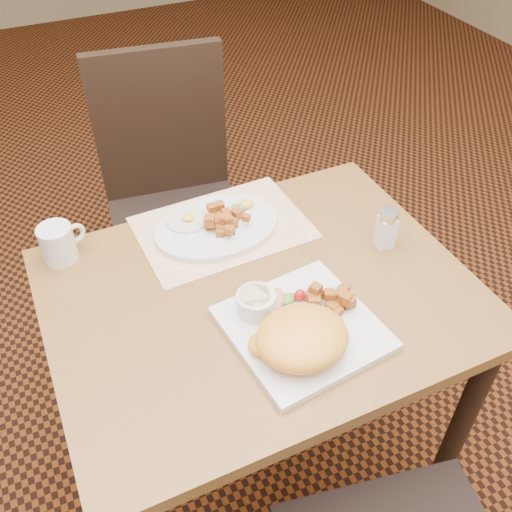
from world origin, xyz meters
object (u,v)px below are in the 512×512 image
(table, at_px, (261,324))
(coffee_mug, at_px, (59,243))
(chair_far, at_px, (173,190))
(plate_oval, at_px, (217,227))
(plate_square, at_px, (302,328))
(salt_shaker, at_px, (386,228))

(table, distance_m, coffee_mug, 0.49)
(coffee_mug, bearing_deg, chair_far, 48.16)
(plate_oval, height_order, coffee_mug, coffee_mug)
(plate_square, distance_m, coffee_mug, 0.58)
(table, relative_size, coffee_mug, 8.42)
(plate_oval, xyz_separation_m, coffee_mug, (-0.36, 0.06, 0.03))
(plate_oval, bearing_deg, table, -87.48)
(table, xyz_separation_m, salt_shaker, (0.32, 0.02, 0.16))
(plate_oval, relative_size, salt_shaker, 3.05)
(chair_far, bearing_deg, salt_shaker, 120.67)
(chair_far, height_order, plate_square, chair_far)
(chair_far, bearing_deg, plate_oval, 93.85)
(table, bearing_deg, coffee_mug, 141.98)
(salt_shaker, distance_m, coffee_mug, 0.74)
(table, relative_size, plate_oval, 2.96)
(chair_far, distance_m, coffee_mug, 0.63)
(table, xyz_separation_m, plate_square, (0.03, -0.14, 0.12))
(plate_square, bearing_deg, coffee_mug, 133.05)
(salt_shaker, bearing_deg, table, -177.20)
(chair_far, height_order, plate_oval, chair_far)
(plate_oval, distance_m, salt_shaker, 0.40)
(coffee_mug, bearing_deg, table, -38.02)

